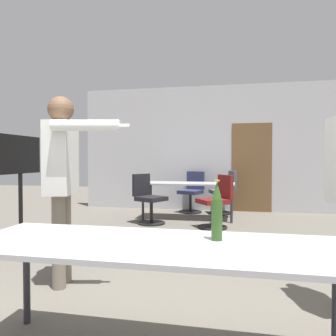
{
  "coord_description": "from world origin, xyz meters",
  "views": [
    {
      "loc": [
        0.71,
        -1.5,
        1.22
      ],
      "look_at": [
        -0.15,
        2.73,
        1.1
      ],
      "focal_mm": 35.0,
      "sensor_mm": 36.0,
      "label": 1
    }
  ],
  "objects_px": {
    "beer_bottle": "(217,212)",
    "office_chair_far_left": "(216,203)",
    "office_chair_mid_tucked": "(148,200)",
    "office_chair_side_rolled": "(192,193)",
    "person_left_plaid": "(63,170)",
    "tv_screen": "(20,178)",
    "office_chair_far_right": "(224,193)"
  },
  "relations": [
    {
      "from": "tv_screen",
      "to": "beer_bottle",
      "type": "height_order",
      "value": "tv_screen"
    },
    {
      "from": "person_left_plaid",
      "to": "office_chair_far_right",
      "type": "height_order",
      "value": "person_left_plaid"
    },
    {
      "from": "office_chair_far_left",
      "to": "tv_screen",
      "type": "bearing_deg",
      "value": 85.01
    },
    {
      "from": "person_left_plaid",
      "to": "office_chair_side_rolled",
      "type": "distance_m",
      "value": 4.7
    },
    {
      "from": "tv_screen",
      "to": "office_chair_mid_tucked",
      "type": "distance_m",
      "value": 2.31
    },
    {
      "from": "office_chair_side_rolled",
      "to": "beer_bottle",
      "type": "relative_size",
      "value": 2.59
    },
    {
      "from": "office_chair_far_left",
      "to": "office_chair_far_right",
      "type": "distance_m",
      "value": 1.57
    },
    {
      "from": "person_left_plaid",
      "to": "beer_bottle",
      "type": "distance_m",
      "value": 1.78
    },
    {
      "from": "tv_screen",
      "to": "office_chair_side_rolled",
      "type": "relative_size",
      "value": 1.69
    },
    {
      "from": "person_left_plaid",
      "to": "office_chair_side_rolled",
      "type": "bearing_deg",
      "value": 160.51
    },
    {
      "from": "beer_bottle",
      "to": "office_chair_mid_tucked",
      "type": "bearing_deg",
      "value": 110.35
    },
    {
      "from": "beer_bottle",
      "to": "office_chair_side_rolled",
      "type": "bearing_deg",
      "value": 98.81
    },
    {
      "from": "person_left_plaid",
      "to": "office_chair_mid_tucked",
      "type": "distance_m",
      "value": 3.18
    },
    {
      "from": "person_left_plaid",
      "to": "office_chair_far_left",
      "type": "xyz_separation_m",
      "value": [
        1.3,
        2.96,
        -0.67
      ]
    },
    {
      "from": "office_chair_side_rolled",
      "to": "beer_bottle",
      "type": "xyz_separation_m",
      "value": [
        0.86,
        -5.52,
        0.47
      ]
    },
    {
      "from": "person_left_plaid",
      "to": "office_chair_far_right",
      "type": "relative_size",
      "value": 1.9
    },
    {
      "from": "tv_screen",
      "to": "office_chair_mid_tucked",
      "type": "relative_size",
      "value": 1.68
    },
    {
      "from": "person_left_plaid",
      "to": "office_chair_side_rolled",
      "type": "xyz_separation_m",
      "value": [
        0.66,
        4.6,
        -0.68
      ]
    },
    {
      "from": "person_left_plaid",
      "to": "office_chair_mid_tucked",
      "type": "bearing_deg",
      "value": 168.32
    },
    {
      "from": "office_chair_mid_tucked",
      "to": "office_chair_far_right",
      "type": "distance_m",
      "value": 1.98
    },
    {
      "from": "tv_screen",
      "to": "office_chair_far_right",
      "type": "relative_size",
      "value": 1.65
    },
    {
      "from": "office_chair_side_rolled",
      "to": "office_chair_far_left",
      "type": "distance_m",
      "value": 1.76
    },
    {
      "from": "office_chair_far_right",
      "to": "beer_bottle",
      "type": "bearing_deg",
      "value": 164.35
    },
    {
      "from": "beer_bottle",
      "to": "office_chair_far_left",
      "type": "bearing_deg",
      "value": 93.13
    },
    {
      "from": "office_chair_far_right",
      "to": "beer_bottle",
      "type": "distance_m",
      "value": 5.47
    },
    {
      "from": "office_chair_far_left",
      "to": "office_chair_far_right",
      "type": "height_order",
      "value": "office_chair_far_right"
    },
    {
      "from": "office_chair_far_right",
      "to": "office_chair_mid_tucked",
      "type": "bearing_deg",
      "value": 118.88
    },
    {
      "from": "office_chair_far_right",
      "to": "beer_bottle",
      "type": "relative_size",
      "value": 2.66
    },
    {
      "from": "person_left_plaid",
      "to": "office_chair_far_right",
      "type": "bearing_deg",
      "value": 151.52
    },
    {
      "from": "tv_screen",
      "to": "person_left_plaid",
      "type": "distance_m",
      "value": 2.12
    },
    {
      "from": "office_chair_mid_tucked",
      "to": "office_chair_side_rolled",
      "type": "bearing_deg",
      "value": -175.3
    },
    {
      "from": "office_chair_side_rolled",
      "to": "beer_bottle",
      "type": "height_order",
      "value": "beer_bottle"
    }
  ]
}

